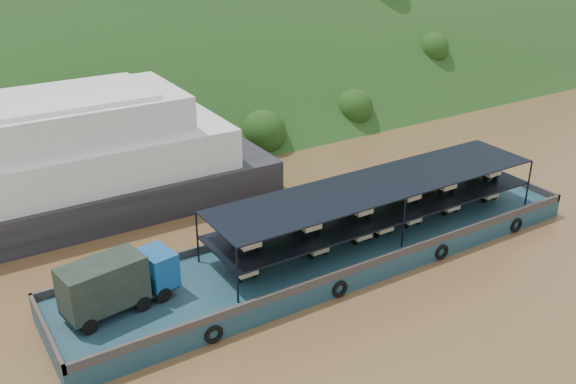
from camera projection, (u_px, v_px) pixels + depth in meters
ground at (337, 245)px, 42.54m from camera, size 160.00×160.00×0.00m
hillside at (144, 109)px, 70.33m from camera, size 140.00×39.60×39.60m
cargo_barge at (322, 249)px, 39.85m from camera, size 35.00×7.18×4.54m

